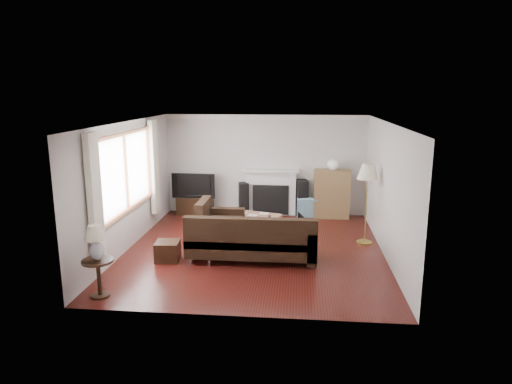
# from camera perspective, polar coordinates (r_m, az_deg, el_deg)

# --- Properties ---
(room) EXTENTS (5.10, 5.60, 2.54)m
(room) POSITION_cam_1_polar(r_m,az_deg,el_deg) (8.77, -0.19, 0.53)
(room) COLOR #481410
(room) RESTS_ON ground
(window) EXTENTS (0.12, 2.74, 1.54)m
(window) POSITION_cam_1_polar(r_m,az_deg,el_deg) (9.10, -15.88, 2.40)
(window) COLOR brown
(window) RESTS_ON room
(curtain_near) EXTENTS (0.10, 0.35, 2.10)m
(curtain_near) POSITION_cam_1_polar(r_m,az_deg,el_deg) (7.74, -19.50, -0.72)
(curtain_near) COLOR white
(curtain_near) RESTS_ON room
(curtain_far) EXTENTS (0.10, 0.35, 2.10)m
(curtain_far) POSITION_cam_1_polar(r_m,az_deg,el_deg) (10.52, -12.60, 3.08)
(curtain_far) COLOR white
(curtain_far) RESTS_ON room
(fireplace) EXTENTS (1.40, 0.26, 1.15)m
(fireplace) POSITION_cam_1_polar(r_m,az_deg,el_deg) (11.48, 1.87, -0.03)
(fireplace) COLOR white
(fireplace) RESTS_ON room
(tv_stand) EXTENTS (0.89, 0.40, 0.45)m
(tv_stand) POSITION_cam_1_polar(r_m,az_deg,el_deg) (11.70, -7.62, -1.66)
(tv_stand) COLOR black
(tv_stand) RESTS_ON ground
(television) EXTENTS (1.08, 0.14, 0.62)m
(television) POSITION_cam_1_polar(r_m,az_deg,el_deg) (11.58, -7.69, 0.90)
(television) COLOR black
(television) RESTS_ON tv_stand
(speaker_left) EXTENTS (0.29, 0.33, 0.82)m
(speaker_left) POSITION_cam_1_polar(r_m,az_deg,el_deg) (11.49, -1.54, -0.86)
(speaker_left) COLOR black
(speaker_left) RESTS_ON ground
(speaker_right) EXTENTS (0.32, 0.35, 0.92)m
(speaker_right) POSITION_cam_1_polar(r_m,az_deg,el_deg) (11.39, 5.78, -0.77)
(speaker_right) COLOR black
(speaker_right) RESTS_ON ground
(bookshelf) EXTENTS (0.87, 0.41, 1.19)m
(bookshelf) POSITION_cam_1_polar(r_m,az_deg,el_deg) (11.36, 9.43, -0.22)
(bookshelf) COLOR olive
(bookshelf) RESTS_ON ground
(globe_lamp) EXTENTS (0.26, 0.26, 0.26)m
(globe_lamp) POSITION_cam_1_polar(r_m,az_deg,el_deg) (11.22, 9.57, 3.41)
(globe_lamp) COLOR white
(globe_lamp) RESTS_ON bookshelf
(sectional_sofa) EXTENTS (2.58, 1.88, 0.83)m
(sectional_sofa) POSITION_cam_1_polar(r_m,az_deg,el_deg) (8.49, -0.49, -5.73)
(sectional_sofa) COLOR black
(sectional_sofa) RESTS_ON ground
(coffee_table) EXTENTS (1.28, 0.93, 0.45)m
(coffee_table) POSITION_cam_1_polar(r_m,az_deg,el_deg) (9.96, -0.36, -4.09)
(coffee_table) COLOR #9C644A
(coffee_table) RESTS_ON ground
(footstool) EXTENTS (0.47, 0.47, 0.36)m
(footstool) POSITION_cam_1_polar(r_m,az_deg,el_deg) (8.66, -10.98, -7.24)
(footstool) COLOR black
(footstool) RESTS_ON ground
(floor_lamp) EXTENTS (0.47, 0.47, 1.65)m
(floor_lamp) POSITION_cam_1_polar(r_m,az_deg,el_deg) (9.51, 13.62, -1.50)
(floor_lamp) COLOR gold
(floor_lamp) RESTS_ON ground
(side_table) EXTENTS (0.47, 0.47, 0.59)m
(side_table) POSITION_cam_1_polar(r_m,az_deg,el_deg) (7.45, -19.05, -10.14)
(side_table) COLOR black
(side_table) RESTS_ON ground
(table_lamp) EXTENTS (0.33, 0.33, 0.53)m
(table_lamp) POSITION_cam_1_polar(r_m,az_deg,el_deg) (7.25, -19.37, -6.03)
(table_lamp) COLOR silver
(table_lamp) RESTS_ON side_table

